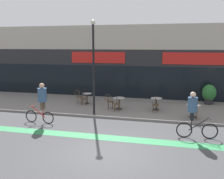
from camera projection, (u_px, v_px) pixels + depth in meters
The scene contains 18 objects.
ground_plane at pixel (109, 153), 9.98m from camera, with size 120.00×120.00×0.00m, color #424244.
sidewalk_slab at pixel (137, 108), 16.90m from camera, with size 40.00×5.50×0.12m, color slate.
storefront_facade at pixel (146, 61), 20.96m from camera, with size 40.00×4.06×5.51m.
bike_lane_stripe at pixel (118, 139), 11.47m from camera, with size 36.00×0.70×0.01m, color #2D844C.
bistro_table_0 at pixel (87, 96), 17.72m from camera, with size 0.64×0.64×0.70m.
bistro_table_1 at pixel (119, 101), 16.20m from camera, with size 0.74×0.74×0.71m.
bistro_table_2 at pixel (156, 101), 16.01m from camera, with size 0.70×0.70×0.73m.
bistro_table_3 at pixel (193, 108), 14.35m from camera, with size 0.78×0.78×0.71m.
cafe_chair_0_near at pixel (84, 98), 17.11m from camera, with size 0.41×0.58×0.90m.
cafe_chair_0_side at pixel (78, 96), 17.86m from camera, with size 0.58×0.40×0.90m.
cafe_chair_1_near at pixel (117, 103), 15.60m from camera, with size 0.45×0.60×0.90m.
cafe_chair_1_side at pixel (109, 100), 16.33m from camera, with size 0.60×0.45×0.90m.
cafe_chair_2_near at pixel (155, 104), 15.42m from camera, with size 0.40×0.58×0.90m.
cafe_chair_3_near at pixel (194, 111), 13.75m from camera, with size 0.44×0.59×0.90m.
planter_pot at pixel (209, 94), 17.53m from camera, with size 0.91×0.91×1.33m.
lamp_post at pixel (93, 61), 14.51m from camera, with size 0.26×0.26×5.28m.
cyclist_0 at pixel (42, 100), 13.50m from camera, with size 1.67×0.52×2.13m.
cyclist_1 at pixel (194, 112), 11.35m from camera, with size 1.78×0.52×2.07m.
Camera 1 is at (2.38, -9.12, 4.05)m, focal length 42.00 mm.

